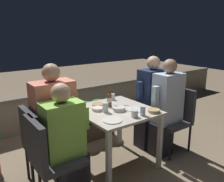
{
  "coord_description": "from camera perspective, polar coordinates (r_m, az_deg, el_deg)",
  "views": [
    {
      "loc": [
        -1.65,
        -2.2,
        1.71
      ],
      "look_at": [
        0.0,
        0.07,
        0.97
      ],
      "focal_mm": 38.0,
      "sensor_mm": 36.0,
      "label": 1
    }
  ],
  "objects": [
    {
      "name": "bowl_1",
      "position": [
        2.88,
        -3.53,
        -4.25
      ],
      "size": [
        0.14,
        0.14,
        0.04
      ],
      "color": "silver",
      "rests_on": "dining_table"
    },
    {
      "name": "plate_1",
      "position": [
        2.91,
        5.7,
        -4.41
      ],
      "size": [
        0.22,
        0.22,
        0.01
      ],
      "color": "silver",
      "rests_on": "dining_table"
    },
    {
      "name": "ground_plane",
      "position": [
        3.23,
        0.74,
        -17.09
      ],
      "size": [
        16.0,
        16.0,
        0.0
      ],
      "primitive_type": "plane",
      "color": "#847056"
    },
    {
      "name": "glass_cup_3",
      "position": [
        2.72,
        7.41,
        -4.73
      ],
      "size": [
        0.06,
        0.06,
        0.11
      ],
      "color": "silver",
      "rests_on": "dining_table"
    },
    {
      "name": "glass_cup_0",
      "position": [
        2.8,
        -1.57,
        -3.97
      ],
      "size": [
        0.07,
        0.07,
        0.12
      ],
      "color": "silver",
      "rests_on": "dining_table"
    },
    {
      "name": "chair_right_near",
      "position": [
        3.51,
        14.93,
        -5.23
      ],
      "size": [
        0.47,
        0.47,
        0.9
      ],
      "color": "#333338",
      "rests_on": "ground_plane"
    },
    {
      "name": "chair_left_far",
      "position": [
        2.72,
        -16.94,
        -11.38
      ],
      "size": [
        0.47,
        0.47,
        0.9
      ],
      "color": "#333338",
      "rests_on": "ground_plane"
    },
    {
      "name": "bowl_0",
      "position": [
        2.85,
        10.07,
        -4.66
      ],
      "size": [
        0.15,
        0.15,
        0.04
      ],
      "color": "tan",
      "rests_on": "dining_table"
    },
    {
      "name": "planter_hedge",
      "position": [
        3.82,
        -5.77,
        -6.33
      ],
      "size": [
        0.79,
        0.47,
        0.6
      ],
      "color": "brown",
      "rests_on": "ground_plane"
    },
    {
      "name": "person_green_blouse",
      "position": [
        2.49,
        -10.88,
        -11.66
      ],
      "size": [
        0.48,
        0.26,
        1.21
      ],
      "color": "#282833",
      "rests_on": "ground_plane"
    },
    {
      "name": "bowl_3",
      "position": [
        3.04,
        -3.24,
        -3.27
      ],
      "size": [
        0.16,
        0.16,
        0.04
      ],
      "color": "tan",
      "rests_on": "dining_table"
    },
    {
      "name": "plate_0",
      "position": [
        2.56,
        0.07,
        -7.09
      ],
      "size": [
        0.21,
        0.21,
        0.01
      ],
      "color": "silver",
      "rests_on": "dining_table"
    },
    {
      "name": "chair_left_near",
      "position": [
        2.46,
        -15.31,
        -14.26
      ],
      "size": [
        0.47,
        0.47,
        0.9
      ],
      "color": "#333338",
      "rests_on": "ground_plane"
    },
    {
      "name": "person_navy_jumper",
      "position": [
        3.48,
        9.19,
        -2.6
      ],
      "size": [
        0.47,
        0.26,
        1.34
      ],
      "color": "#282833",
      "rests_on": "ground_plane"
    },
    {
      "name": "chair_right_far",
      "position": [
        3.67,
        11.35,
        -4.14
      ],
      "size": [
        0.47,
        0.47,
        0.9
      ],
      "color": "#333338",
      "rests_on": "ground_plane"
    },
    {
      "name": "beer_bottle",
      "position": [
        2.99,
        -0.66,
        -1.95
      ],
      "size": [
        0.06,
        0.06,
        0.26
      ],
      "color": "brown",
      "rests_on": "dining_table"
    },
    {
      "name": "dining_table",
      "position": [
        2.94,
        0.78,
        -6.36
      ],
      "size": [
        0.87,
        0.9,
        0.75
      ],
      "color": "#BCB2A3",
      "rests_on": "ground_plane"
    },
    {
      "name": "bowl_2",
      "position": [
        2.86,
        1.67,
        -4.22
      ],
      "size": [
        0.16,
        0.16,
        0.05
      ],
      "color": "beige",
      "rests_on": "dining_table"
    },
    {
      "name": "fork_0",
      "position": [
        3.06,
        2.45,
        -3.43
      ],
      "size": [
        0.14,
        0.13,
        0.01
      ],
      "color": "silver",
      "rests_on": "dining_table"
    },
    {
      "name": "glass_cup_2",
      "position": [
        2.67,
        5.45,
        -5.45
      ],
      "size": [
        0.08,
        0.08,
        0.08
      ],
      "color": "silver",
      "rests_on": "dining_table"
    },
    {
      "name": "person_coral_top",
      "position": [
        2.73,
        -13.12,
        -7.73
      ],
      "size": [
        0.51,
        0.26,
        1.36
      ],
      "color": "#282833",
      "rests_on": "ground_plane"
    },
    {
      "name": "parapet_wall",
      "position": [
        4.44,
        -12.37,
        -3.82
      ],
      "size": [
        9.0,
        0.18,
        0.63
      ],
      "color": "gray",
      "rests_on": "ground_plane"
    },
    {
      "name": "glass_cup_1",
      "position": [
        3.3,
        0.08,
        -1.39
      ],
      "size": [
        0.07,
        0.07,
        0.08
      ],
      "color": "silver",
      "rests_on": "dining_table"
    },
    {
      "name": "person_blue_shirt",
      "position": [
        3.32,
        12.84,
        -3.82
      ],
      "size": [
        0.47,
        0.26,
        1.33
      ],
      "color": "#282833",
      "rests_on": "ground_plane"
    }
  ]
}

